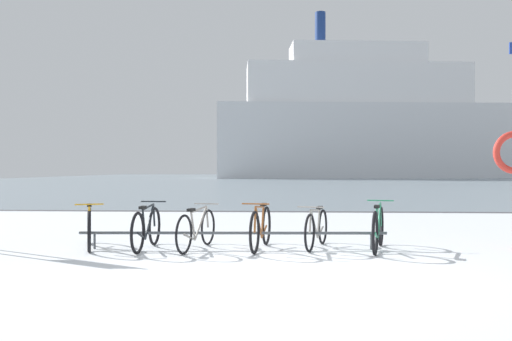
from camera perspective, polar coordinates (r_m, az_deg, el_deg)
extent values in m
cube|color=silver|center=(6.10, 3.53, -13.38)|extent=(80.00, 22.00, 0.08)
cube|color=gray|center=(71.95, 3.15, -0.94)|extent=(80.00, 110.00, 0.08)
cube|color=#47474C|center=(16.99, 3.26, -4.57)|extent=(80.00, 0.50, 0.05)
cylinder|color=#4C5156|center=(9.12, -2.56, -6.80)|extent=(5.31, 0.29, 0.05)
cylinder|color=#4C5156|center=(9.57, -17.14, -7.33)|extent=(0.04, 0.04, 0.28)
cylinder|color=#4C5156|center=(9.32, 12.42, -7.52)|extent=(0.04, 0.04, 0.28)
torus|color=black|center=(9.17, -17.68, -6.36)|extent=(0.30, 0.67, 0.69)
torus|color=black|center=(10.19, -17.65, -5.69)|extent=(0.30, 0.67, 0.69)
cylinder|color=gold|center=(9.49, -17.67, -5.40)|extent=(0.22, 0.52, 0.58)
cylinder|color=gold|center=(9.82, -17.66, -5.34)|extent=(0.10, 0.19, 0.52)
cylinder|color=gold|center=(9.54, -17.67, -3.83)|extent=(0.27, 0.64, 0.08)
cylinder|color=gold|center=(9.98, -17.66, -6.27)|extent=(0.19, 0.43, 0.19)
cylinder|color=gold|center=(9.18, -17.68, -5.09)|extent=(0.07, 0.12, 0.41)
cube|color=black|center=(9.88, -17.66, -3.61)|extent=(0.15, 0.22, 0.05)
cylinder|color=gold|center=(9.20, -17.68, -3.52)|extent=(0.44, 0.18, 0.02)
torus|color=black|center=(9.75, -10.97, -5.96)|extent=(0.07, 0.69, 0.69)
torus|color=black|center=(8.79, -12.74, -6.64)|extent=(0.07, 0.69, 0.69)
cylinder|color=#1E2328|center=(9.42, -11.51, -5.42)|extent=(0.05, 0.53, 0.58)
cylinder|color=#1E2328|center=(9.11, -12.08, -5.76)|extent=(0.04, 0.19, 0.52)
cylinder|color=#1E2328|center=(9.33, -11.64, -3.90)|extent=(0.05, 0.66, 0.08)
cylinder|color=#1E2328|center=(9.00, -12.33, -6.97)|extent=(0.05, 0.44, 0.19)
cylinder|color=#1E2328|center=(9.69, -11.03, -4.80)|extent=(0.04, 0.11, 0.41)
cube|color=black|center=(9.01, -12.22, -3.95)|extent=(0.09, 0.20, 0.05)
cylinder|color=#1E2328|center=(9.63, -11.09, -3.33)|extent=(0.46, 0.04, 0.02)
torus|color=black|center=(9.63, -5.24, -6.16)|extent=(0.18, 0.64, 0.65)
torus|color=black|center=(8.63, -7.84, -6.90)|extent=(0.18, 0.64, 0.65)
cylinder|color=gray|center=(9.29, -6.02, -5.66)|extent=(0.16, 0.56, 0.56)
cylinder|color=gray|center=(8.96, -6.86, -6.02)|extent=(0.08, 0.20, 0.49)
cylinder|color=gray|center=(9.19, -6.21, -4.21)|extent=(0.19, 0.70, 0.08)
cylinder|color=gray|center=(8.85, -7.23, -7.20)|extent=(0.14, 0.47, 0.18)
cylinder|color=gray|center=(9.57, -5.33, -5.04)|extent=(0.06, 0.12, 0.39)
cube|color=black|center=(8.86, -7.06, -4.26)|extent=(0.12, 0.21, 0.05)
cylinder|color=gray|center=(9.51, -5.41, -3.62)|extent=(0.45, 0.12, 0.02)
torus|color=black|center=(8.57, -0.16, -6.76)|extent=(0.15, 0.71, 0.71)
torus|color=black|center=(9.60, 1.14, -6.01)|extent=(0.15, 0.71, 0.71)
cylinder|color=brown|center=(8.89, 0.30, -5.69)|extent=(0.12, 0.55, 0.60)
cylinder|color=brown|center=(9.23, 0.72, -5.63)|extent=(0.06, 0.20, 0.53)
cylinder|color=brown|center=(8.94, 0.40, -3.98)|extent=(0.14, 0.69, 0.09)
cylinder|color=brown|center=(9.39, 0.89, -6.64)|extent=(0.10, 0.46, 0.19)
cylinder|color=brown|center=(8.59, -0.10, -5.37)|extent=(0.05, 0.12, 0.42)
cube|color=black|center=(9.28, 0.81, -3.73)|extent=(0.11, 0.21, 0.05)
cylinder|color=brown|center=(8.60, -0.05, -3.65)|extent=(0.46, 0.09, 0.02)
torus|color=black|center=(8.81, 5.86, -6.78)|extent=(0.22, 0.63, 0.64)
torus|color=black|center=(9.78, 7.27, -6.08)|extent=(0.22, 0.63, 0.64)
cylinder|color=gray|center=(9.11, 6.35, -5.82)|extent=(0.19, 0.52, 0.55)
cylinder|color=gray|center=(9.43, 6.81, -5.75)|extent=(0.09, 0.19, 0.49)
cylinder|color=gray|center=(9.16, 6.46, -4.29)|extent=(0.22, 0.64, 0.08)
cylinder|color=gray|center=(9.58, 6.99, -6.65)|extent=(0.16, 0.43, 0.18)
cylinder|color=gray|center=(8.82, 5.92, -5.54)|extent=(0.07, 0.12, 0.38)
cube|color=black|center=(9.48, 6.91, -4.03)|extent=(0.13, 0.21, 0.05)
cylinder|color=gray|center=(8.84, 5.97, -3.98)|extent=(0.45, 0.15, 0.02)
torus|color=black|center=(9.73, 13.40, -5.90)|extent=(0.23, 0.70, 0.72)
torus|color=black|center=(8.67, 12.82, -6.65)|extent=(0.23, 0.70, 0.72)
cylinder|color=#2D8C60|center=(9.37, 13.23, -5.35)|extent=(0.18, 0.55, 0.60)
cylinder|color=#2D8C60|center=(9.03, 13.04, -5.72)|extent=(0.09, 0.20, 0.54)
cylinder|color=#2D8C60|center=(9.27, 13.19, -3.78)|extent=(0.21, 0.68, 0.09)
cylinder|color=#2D8C60|center=(8.91, 12.96, -6.99)|extent=(0.16, 0.46, 0.20)
cylinder|color=#2D8C60|center=(9.67, 13.38, -4.70)|extent=(0.06, 0.12, 0.42)
cube|color=black|center=(8.93, 13.00, -3.84)|extent=(0.13, 0.21, 0.05)
cylinder|color=#2D8C60|center=(9.61, 13.37, -3.19)|extent=(0.45, 0.14, 0.02)
cube|color=silver|center=(79.07, 11.62, 3.07)|extent=(43.65, 12.72, 10.70)
cube|color=white|center=(79.66, 10.86, 9.04)|extent=(32.82, 10.39, 5.88)
cube|color=white|center=(80.46, 10.86, 12.17)|extent=(19.85, 7.85, 3.00)
cylinder|color=navy|center=(80.33, 7.00, 15.05)|extent=(1.54, 1.54, 4.81)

